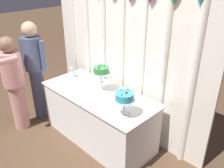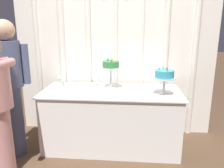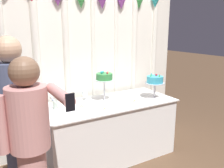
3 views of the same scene
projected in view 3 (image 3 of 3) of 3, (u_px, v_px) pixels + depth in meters
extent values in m
plane|color=brown|center=(112.00, 159.00, 3.15)|extent=(24.00, 24.00, 0.00)
cube|color=white|center=(91.00, 62.00, 3.38)|extent=(2.90, 0.04, 2.51)
cylinder|color=white|center=(6.00, 69.00, 2.80)|extent=(0.08, 0.08, 2.51)
cylinder|color=white|center=(37.00, 67.00, 2.98)|extent=(0.10, 0.10, 2.51)
cylinder|color=white|center=(67.00, 64.00, 3.17)|extent=(0.09, 0.09, 2.51)
cylinder|color=white|center=(93.00, 62.00, 3.37)|extent=(0.06, 0.06, 2.51)
cylinder|color=white|center=(116.00, 60.00, 3.55)|extent=(0.05, 0.05, 2.51)
cylinder|color=white|center=(134.00, 59.00, 3.71)|extent=(0.09, 0.09, 2.51)
cylinder|color=white|center=(153.00, 57.00, 3.91)|extent=(0.09, 0.09, 2.51)
cone|color=purple|center=(58.00, 0.00, 2.90)|extent=(0.14, 0.14, 0.15)
cone|color=green|center=(81.00, 2.00, 3.06)|extent=(0.14, 0.14, 0.15)
cone|color=purple|center=(102.00, 3.00, 3.21)|extent=(0.14, 0.14, 0.15)
cone|color=purple|center=(121.00, 4.00, 3.36)|extent=(0.14, 0.14, 0.15)
cone|color=green|center=(139.00, 4.00, 3.51)|extent=(0.14, 0.14, 0.15)
cone|color=#2DB2B7|center=(155.00, 3.00, 3.66)|extent=(0.14, 0.14, 0.15)
cube|color=white|center=(109.00, 130.00, 3.15)|extent=(1.73, 0.73, 0.77)
cube|color=white|center=(109.00, 103.00, 3.05)|extent=(1.78, 0.78, 0.01)
cylinder|color=silver|center=(104.00, 100.00, 3.12)|extent=(0.12, 0.12, 0.01)
cylinder|color=silver|center=(104.00, 90.00, 3.08)|extent=(0.02, 0.02, 0.27)
cylinder|color=silver|center=(104.00, 80.00, 3.05)|extent=(0.27, 0.27, 0.01)
cylinder|color=#388E47|center=(104.00, 76.00, 3.04)|extent=(0.22, 0.22, 0.08)
cone|color=yellow|center=(108.00, 72.00, 3.04)|extent=(0.02, 0.02, 0.03)
sphere|color=#2DB2B7|center=(103.00, 72.00, 3.07)|extent=(0.03, 0.03, 0.03)
sphere|color=#2DB2B7|center=(101.00, 72.00, 3.01)|extent=(0.03, 0.03, 0.03)
sphere|color=#DB333D|center=(107.00, 73.00, 2.99)|extent=(0.03, 0.03, 0.03)
cylinder|color=silver|center=(154.00, 98.00, 3.23)|extent=(0.18, 0.18, 0.01)
cylinder|color=silver|center=(154.00, 90.00, 3.21)|extent=(0.03, 0.03, 0.20)
cylinder|color=silver|center=(155.00, 83.00, 3.18)|extent=(0.27, 0.27, 0.01)
cylinder|color=#3DB2D1|center=(155.00, 79.00, 3.17)|extent=(0.22, 0.22, 0.09)
sphere|color=#DB333D|center=(156.00, 75.00, 3.17)|extent=(0.03, 0.03, 0.03)
cone|color=#2DB2B7|center=(152.00, 74.00, 3.21)|extent=(0.03, 0.03, 0.04)
cone|color=green|center=(151.00, 75.00, 3.13)|extent=(0.03, 0.03, 0.04)
cone|color=green|center=(159.00, 75.00, 3.11)|extent=(0.03, 0.03, 0.04)
cylinder|color=silver|center=(85.00, 100.00, 3.14)|extent=(0.06, 0.06, 0.00)
cylinder|color=silver|center=(85.00, 98.00, 3.13)|extent=(0.01, 0.01, 0.07)
cylinder|color=silver|center=(85.00, 93.00, 3.11)|extent=(0.08, 0.08, 0.06)
cylinder|color=#B2C1B2|center=(55.00, 105.00, 2.79)|extent=(0.07, 0.07, 0.10)
sphere|color=white|center=(51.00, 97.00, 2.73)|extent=(0.04, 0.04, 0.04)
sphere|color=silver|center=(57.00, 97.00, 2.73)|extent=(0.02, 0.02, 0.02)
sphere|color=silver|center=(53.00, 100.00, 2.76)|extent=(0.03, 0.03, 0.03)
cylinder|color=beige|center=(82.00, 106.00, 2.86)|extent=(0.04, 0.04, 0.02)
sphere|color=#F9CC4C|center=(82.00, 105.00, 2.86)|extent=(0.01, 0.01, 0.01)
cylinder|color=beige|center=(105.00, 109.00, 2.76)|extent=(0.05, 0.05, 0.02)
sphere|color=#F9CC4C|center=(105.00, 108.00, 2.76)|extent=(0.01, 0.01, 0.01)
cylinder|color=beige|center=(134.00, 101.00, 3.06)|extent=(0.04, 0.04, 0.02)
sphere|color=#F9CC4C|center=(134.00, 100.00, 3.06)|extent=(0.01, 0.01, 0.01)
cylinder|color=#4C5675|center=(19.00, 162.00, 2.30)|extent=(0.29, 0.29, 0.90)
cylinder|color=#4C5675|center=(12.00, 92.00, 2.13)|extent=(0.40, 0.40, 0.54)
sphere|color=tan|center=(8.00, 49.00, 2.04)|extent=(0.24, 0.24, 0.24)
cylinder|color=#4C5675|center=(31.00, 88.00, 2.28)|extent=(0.08, 0.08, 0.47)
cylinder|color=#D6938E|center=(28.00, 118.00, 1.85)|extent=(0.36, 0.36, 0.52)
sphere|color=#846047|center=(24.00, 72.00, 1.77)|extent=(0.23, 0.23, 0.23)
cube|color=#232328|center=(32.00, 121.00, 1.73)|extent=(0.04, 0.01, 0.33)
cylinder|color=#D6938E|center=(1.00, 125.00, 1.74)|extent=(0.08, 0.08, 0.46)
cylinder|color=#D6938E|center=(59.00, 94.00, 1.73)|extent=(0.08, 0.46, 0.08)
cube|color=black|center=(70.00, 102.00, 1.54)|extent=(0.06, 0.01, 0.12)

